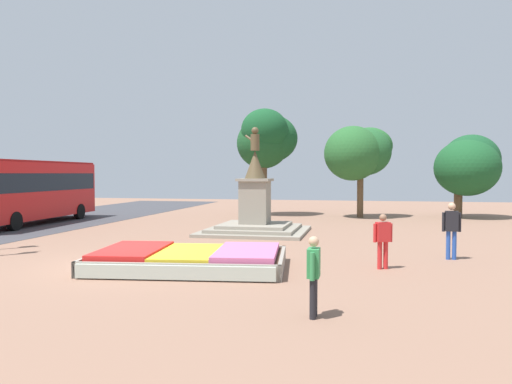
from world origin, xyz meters
The scene contains 10 objects.
ground_plane centered at (0.00, 0.00, 0.00)m, with size 73.49×73.49×0.00m, color #8C6651.
flower_planter centered at (2.02, -0.13, 0.26)m, with size 5.74×4.06×0.56m.
statue_monument centered at (2.08, 8.55, 0.91)m, with size 4.63×4.63×4.78m.
city_bus centered at (-10.38, 9.73, 1.93)m, with size 2.90×10.23×3.35m.
pedestrian_with_handbag centered at (9.55, 2.96, 1.04)m, with size 0.57×0.23×1.78m.
pedestrian_near_planter centered at (7.39, 0.93, 0.89)m, with size 0.53×0.35×1.56m.
pedestrian_crossing_plaza centered at (5.93, -4.24, 0.87)m, with size 0.22×0.57×1.53m.
park_tree_far_left centered at (13.10, 18.80, 3.20)m, with size 3.94×4.35×5.07m.
park_tree_behind_statue centered at (6.66, 17.63, 4.02)m, with size 4.13×4.03×5.57m.
park_tree_far_right centered at (0.80, 17.87, 4.88)m, with size 3.85×3.94×6.73m.
Camera 1 is at (6.78, -13.47, 2.69)m, focal length 35.00 mm.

